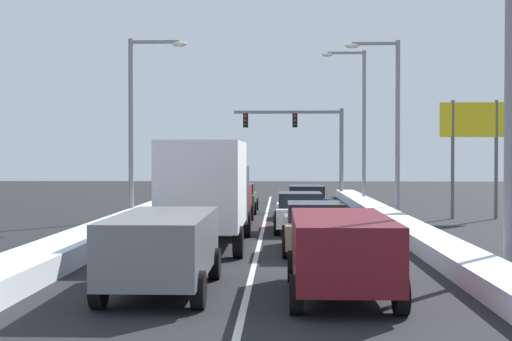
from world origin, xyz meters
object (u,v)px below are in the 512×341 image
suv_maroon_right_lane_nearest (341,248)px  street_lamp_right_near (495,64)px  box_truck_center_lane_second (207,188)px  traffic_light_gantry (308,133)px  sedan_tan_right_lane_second (315,227)px  sedan_white_right_lane_third (300,212)px  suv_red_center_lane_third (227,200)px  street_lamp_left_mid (139,112)px  sedan_navy_right_lane_fourth (306,201)px  roadside_sign_right (475,132)px  suv_gray_center_lane_nearest (163,245)px  street_lamp_right_mid (390,112)px  street_lamp_right_far (359,114)px  sedan_green_center_lane_fourth (238,198)px

suv_maroon_right_lane_nearest → street_lamp_right_near: street_lamp_right_near is taller
box_truck_center_lane_second → traffic_light_gantry: (4.20, 27.05, 2.60)m
sedan_tan_right_lane_second → street_lamp_right_near: bearing=-41.8°
sedan_white_right_lane_third → suv_red_center_lane_third: suv_red_center_lane_third is taller
street_lamp_left_mid → suv_red_center_lane_third: bearing=-19.0°
suv_red_center_lane_third → street_lamp_left_mid: bearing=161.0°
sedan_navy_right_lane_fourth → traffic_light_gantry: (0.62, 15.26, 3.73)m
street_lamp_left_mid → roadside_sign_right: (15.34, 1.50, -0.88)m
sedan_white_right_lane_third → suv_gray_center_lane_nearest: suv_gray_center_lane_nearest is taller
suv_gray_center_lane_nearest → street_lamp_right_mid: street_lamp_right_mid is taller
street_lamp_right_near → street_lamp_right_mid: bearing=90.1°
sedan_navy_right_lane_fourth → street_lamp_right_far: (3.44, 8.91, 4.69)m
sedan_navy_right_lane_fourth → suv_red_center_lane_third: suv_red_center_lane_third is taller
sedan_tan_right_lane_second → street_lamp_right_near: size_ratio=0.51×
sedan_tan_right_lane_second → street_lamp_right_mid: bearing=72.1°
suv_red_center_lane_third → sedan_green_center_lane_fourth: size_ratio=1.09×
sedan_tan_right_lane_second → street_lamp_left_mid: bearing=125.6°
street_lamp_left_mid → sedan_navy_right_lane_fourth: bearing=17.4°
suv_red_center_lane_third → street_lamp_right_far: street_lamp_right_far is taller
sedan_tan_right_lane_second → street_lamp_left_mid: size_ratio=0.55×
suv_red_center_lane_third → street_lamp_right_near: size_ratio=0.56×
street_lamp_right_far → suv_gray_center_lane_nearest: bearing=-104.2°
suv_gray_center_lane_nearest → sedan_white_right_lane_third: bearing=75.7°
suv_red_center_lane_third → roadside_sign_right: roadside_sign_right is taller
sedan_white_right_lane_third → sedan_navy_right_lane_fourth: bearing=85.8°
suv_gray_center_lane_nearest → street_lamp_right_mid: bearing=68.6°
sedan_navy_right_lane_fourth → roadside_sign_right: (7.74, -0.88, 3.25)m
traffic_light_gantry → street_lamp_right_near: (3.46, -31.82, 0.70)m
sedan_white_right_lane_third → box_truck_center_lane_second: 6.10m
sedan_navy_right_lane_fourth → roadside_sign_right: size_ratio=0.82×
traffic_light_gantry → street_lamp_left_mid: (-8.22, -17.65, 0.40)m
sedan_navy_right_lane_fourth → street_lamp_right_near: street_lamp_right_near is taller
street_lamp_left_mid → roadside_sign_right: 15.44m
sedan_tan_right_lane_second → sedan_navy_right_lane_fourth: bearing=89.1°
sedan_tan_right_lane_second → sedan_navy_right_lane_fourth: same height
box_truck_center_lane_second → street_lamp_right_mid: bearing=58.0°
sedan_green_center_lane_fourth → street_lamp_left_mid: size_ratio=0.55×
sedan_navy_right_lane_fourth → sedan_green_center_lane_fourth: 4.36m
street_lamp_right_mid → roadside_sign_right: size_ratio=1.54×
sedan_tan_right_lane_second → roadside_sign_right: 14.63m
suv_red_center_lane_third → street_lamp_right_near: (7.63, -12.78, 4.19)m
sedan_white_right_lane_third → street_lamp_right_far: 16.71m
street_lamp_right_mid → street_lamp_right_far: (-0.62, 8.49, 0.40)m
sedan_tan_right_lane_second → box_truck_center_lane_second: (-3.38, 0.94, 1.14)m
sedan_tan_right_lane_second → traffic_light_gantry: bearing=88.3°
sedan_tan_right_lane_second → roadside_sign_right: size_ratio=0.82×
sedan_green_center_lane_fourth → roadside_sign_right: size_ratio=0.82×
suv_maroon_right_lane_nearest → traffic_light_gantry: (0.62, 35.10, 3.48)m
street_lamp_right_far → suv_maroon_right_lane_nearest: bearing=-96.8°
sedan_tan_right_lane_second → street_lamp_left_mid: (-7.40, 10.35, 4.13)m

